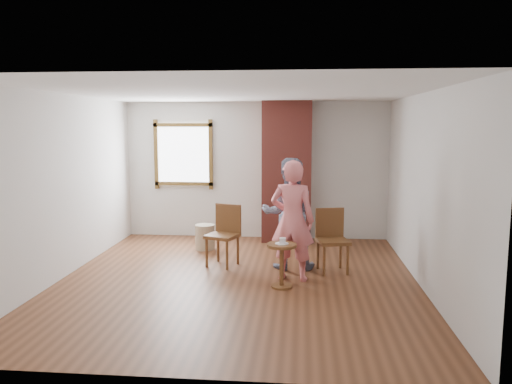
# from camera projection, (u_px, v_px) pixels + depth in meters

# --- Properties ---
(ground) EXTENTS (5.50, 5.50, 0.00)m
(ground) POSITION_uv_depth(u_px,v_px,m) (238.00, 280.00, 7.01)
(ground) COLOR brown
(ground) RESTS_ON ground
(room_shell) EXTENTS (5.04, 5.52, 2.62)m
(room_shell) POSITION_uv_depth(u_px,v_px,m) (239.00, 149.00, 7.37)
(room_shell) COLOR silver
(room_shell) RESTS_ON ground
(brick_chimney) EXTENTS (0.90, 0.50, 2.60)m
(brick_chimney) POSITION_uv_depth(u_px,v_px,m) (287.00, 172.00, 9.25)
(brick_chimney) COLOR #9F4238
(brick_chimney) RESTS_ON ground
(stoneware_crock) EXTENTS (0.42, 0.42, 0.44)m
(stoneware_crock) POSITION_uv_depth(u_px,v_px,m) (205.00, 237.00, 8.74)
(stoneware_crock) COLOR tan
(stoneware_crock) RESTS_ON ground
(dark_pot) EXTENTS (0.18, 0.18, 0.14)m
(dark_pot) POSITION_uv_depth(u_px,v_px,m) (200.00, 240.00, 9.12)
(dark_pot) COLOR black
(dark_pot) RESTS_ON ground
(dining_chair_left) EXTENTS (0.56, 0.56, 0.94)m
(dining_chair_left) POSITION_uv_depth(u_px,v_px,m) (225.00, 231.00, 7.75)
(dining_chair_left) COLOR brown
(dining_chair_left) RESTS_ON ground
(dining_chair_right) EXTENTS (0.52, 0.52, 0.93)m
(dining_chair_right) POSITION_uv_depth(u_px,v_px,m) (331.00, 236.00, 7.42)
(dining_chair_right) COLOR brown
(dining_chair_right) RESTS_ON ground
(side_table) EXTENTS (0.40, 0.40, 0.60)m
(side_table) POSITION_uv_depth(u_px,v_px,m) (282.00, 258.00, 6.66)
(side_table) COLOR brown
(side_table) RESTS_ON ground
(cake_plate) EXTENTS (0.18, 0.18, 0.01)m
(cake_plate) POSITION_uv_depth(u_px,v_px,m) (282.00, 243.00, 6.64)
(cake_plate) COLOR white
(cake_plate) RESTS_ON side_table
(cake_slice) EXTENTS (0.08, 0.07, 0.06)m
(cake_slice) POSITION_uv_depth(u_px,v_px,m) (283.00, 241.00, 6.63)
(cake_slice) COLOR silver
(cake_slice) RESTS_ON cake_plate
(man) EXTENTS (0.86, 0.69, 1.68)m
(man) POSITION_uv_depth(u_px,v_px,m) (289.00, 214.00, 7.52)
(man) COLOR #121933
(man) RESTS_ON ground
(person_pink) EXTENTS (0.68, 0.51, 1.70)m
(person_pink) POSITION_uv_depth(u_px,v_px,m) (292.00, 220.00, 6.95)
(person_pink) COLOR #E27175
(person_pink) RESTS_ON ground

